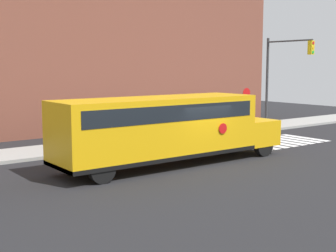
{
  "coord_description": "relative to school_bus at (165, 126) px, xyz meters",
  "views": [
    {
      "loc": [
        -12.73,
        -14.64,
        4.13
      ],
      "look_at": [
        -0.77,
        1.26,
        1.57
      ],
      "focal_mm": 50.0,
      "sensor_mm": 36.0,
      "label": 1
    }
  ],
  "objects": [
    {
      "name": "ground_plane",
      "position": [
        1.28,
        -0.76,
        -1.66
      ],
      "size": [
        60.0,
        60.0,
        0.0
      ],
      "primitive_type": "plane",
      "color": "black"
    },
    {
      "name": "sidewalk_strip",
      "position": [
        1.28,
        5.74,
        -1.58
      ],
      "size": [
        44.0,
        3.0,
        0.15
      ],
      "color": "#9E9E99",
      "rests_on": "ground"
    },
    {
      "name": "building_backdrop",
      "position": [
        1.28,
        12.24,
        3.29
      ],
      "size": [
        32.0,
        4.0,
        9.89
      ],
      "color": "brown",
      "rests_on": "ground"
    },
    {
      "name": "crosswalk_stripes",
      "position": [
        8.55,
        1.24,
        -1.65
      ],
      "size": [
        5.4,
        3.2,
        0.01
      ],
      "color": "white",
      "rests_on": "ground"
    },
    {
      "name": "school_bus",
      "position": [
        0.0,
        0.0,
        0.0
      ],
      "size": [
        10.63,
        2.57,
        2.86
      ],
      "color": "#EAA80F",
      "rests_on": "ground"
    },
    {
      "name": "stop_sign",
      "position": [
        9.56,
        4.56,
        0.14
      ],
      "size": [
        0.61,
        0.1,
        2.81
      ],
      "color": "#38383A",
      "rests_on": "ground"
    },
    {
      "name": "traffic_light",
      "position": [
        11.74,
        3.75,
        2.24
      ],
      "size": [
        0.28,
        3.49,
        5.9
      ],
      "color": "#38383A",
      "rests_on": "ground"
    }
  ]
}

